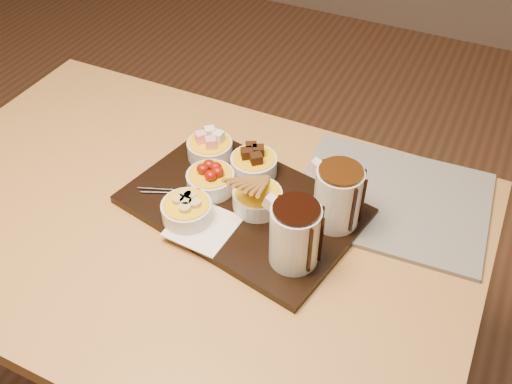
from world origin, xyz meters
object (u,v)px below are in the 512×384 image
at_px(serving_board, 243,206).
at_px(bowl_strawberries, 211,181).
at_px(newspaper, 392,199).
at_px(pitcher_milk_chocolate, 338,197).
at_px(pitcher_dark_chocolate, 295,235).
at_px(dining_table, 182,247).

height_order(serving_board, bowl_strawberries, bowl_strawberries).
bearing_deg(bowl_strawberries, newspaper, 22.76).
xyz_separation_m(pitcher_milk_chocolate, newspaper, (0.08, 0.12, -0.08)).
relative_size(pitcher_dark_chocolate, pitcher_milk_chocolate, 1.00).
bearing_deg(newspaper, pitcher_milk_chocolate, -127.88).
distance_m(bowl_strawberries, pitcher_dark_chocolate, 0.25).
xyz_separation_m(bowl_strawberries, pitcher_milk_chocolate, (0.26, 0.02, 0.04)).
height_order(dining_table, serving_board, serving_board).
relative_size(dining_table, bowl_strawberries, 12.00).
bearing_deg(pitcher_milk_chocolate, serving_board, -158.20).
bearing_deg(bowl_strawberries, dining_table, -111.39).
relative_size(serving_board, pitcher_milk_chocolate, 3.70).
relative_size(pitcher_milk_chocolate, newspaper, 0.32).
bearing_deg(newspaper, pitcher_dark_chocolate, -119.23).
height_order(pitcher_dark_chocolate, pitcher_milk_chocolate, same).
xyz_separation_m(dining_table, serving_board, (0.11, 0.07, 0.11)).
distance_m(pitcher_milk_chocolate, newspaper, 0.17).
bearing_deg(bowl_strawberries, pitcher_dark_chocolate, -23.95).
bearing_deg(pitcher_milk_chocolate, dining_table, -148.88).
bearing_deg(serving_board, dining_table, -135.68).
bearing_deg(dining_table, pitcher_dark_chocolate, -3.98).
xyz_separation_m(bowl_strawberries, newspaper, (0.35, 0.15, -0.03)).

